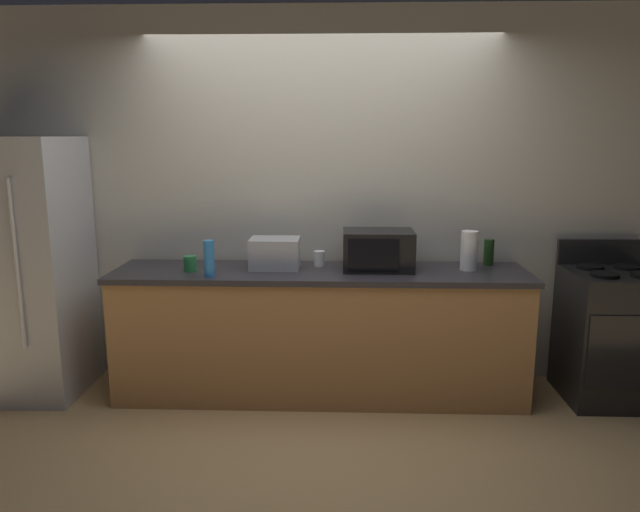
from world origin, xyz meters
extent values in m
plane|color=tan|center=(0.00, 0.00, 0.00)|extent=(8.00, 8.00, 0.00)
cube|color=beige|center=(0.00, 0.81, 1.35)|extent=(6.40, 0.10, 2.70)
cube|color=#B27F4C|center=(0.00, 0.40, 0.43)|extent=(2.80, 0.60, 0.86)
cube|color=#2D2B30|center=(0.00, 0.40, 0.88)|extent=(2.84, 0.64, 0.04)
cube|color=#B7BABF|center=(-2.05, 0.40, 0.90)|extent=(0.72, 0.70, 1.80)
cylinder|color=silver|center=(-1.91, 0.03, 1.00)|extent=(0.02, 0.02, 1.10)
cube|color=black|center=(2.00, 0.40, 0.45)|extent=(0.60, 0.60, 0.90)
cube|color=black|center=(2.00, 0.10, 0.45)|extent=(0.55, 0.02, 0.48)
cube|color=black|center=(2.00, 0.68, 0.99)|extent=(0.60, 0.04, 0.18)
cylinder|color=black|center=(1.87, 0.28, 0.91)|extent=(0.18, 0.18, 0.02)
cylinder|color=black|center=(1.87, 0.52, 0.91)|extent=(0.18, 0.18, 0.02)
cylinder|color=black|center=(2.13, 0.52, 0.91)|extent=(0.18, 0.18, 0.02)
cube|color=black|center=(0.40, 0.45, 1.04)|extent=(0.48, 0.34, 0.27)
cube|color=black|center=(0.36, 0.28, 1.04)|extent=(0.34, 0.01, 0.21)
cube|color=#B7BABF|center=(-0.31, 0.46, 1.01)|extent=(0.34, 0.26, 0.21)
cylinder|color=white|center=(1.02, 0.45, 1.04)|extent=(0.12, 0.12, 0.27)
cylinder|color=#1E3F19|center=(1.19, 0.61, 0.99)|extent=(0.07, 0.07, 0.19)
cylinder|color=#338CE5|center=(-0.72, 0.19, 1.02)|extent=(0.07, 0.07, 0.24)
cylinder|color=white|center=(-0.01, 0.54, 0.95)|extent=(0.08, 0.08, 0.11)
cylinder|color=#2D8C47|center=(-0.88, 0.35, 0.95)|extent=(0.09, 0.09, 0.10)
camera|label=1|loc=(0.14, -3.60, 1.80)|focal=33.65mm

